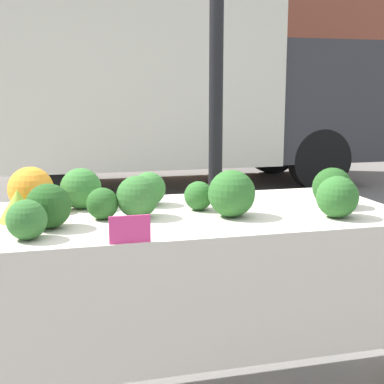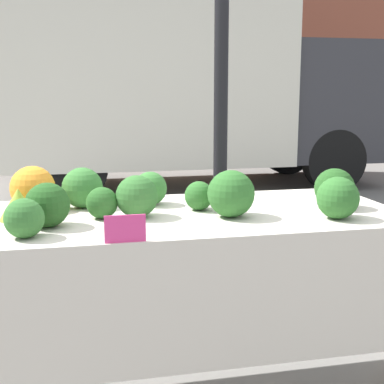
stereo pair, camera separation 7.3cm
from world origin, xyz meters
name	(u,v)px [view 2 (the right image)]	position (x,y,z in m)	size (l,w,h in m)	color
building_facade	(94,27)	(0.00, 8.76, 2.46)	(16.00, 0.60, 4.91)	brown
tent_pole	(221,92)	(0.28, 0.62, 1.24)	(0.07, 0.07, 2.48)	black
parked_truck	(186,86)	(1.00, 4.95, 1.32)	(4.86, 1.91, 2.47)	silver
market_table	(195,243)	(0.00, -0.06, 0.68)	(1.62, 0.76, 0.78)	beige
orange_cauliflower	(33,188)	(-0.60, 0.17, 0.87)	(0.18, 0.18, 0.18)	orange
romanesco_head	(19,204)	(-0.64, 0.02, 0.84)	(0.14, 0.14, 0.11)	#93B238
broccoli_head_0	(338,198)	(0.50, -0.22, 0.86)	(0.16, 0.16, 0.16)	#2D6628
broccoli_head_1	(82,188)	(-0.41, 0.18, 0.86)	(0.16, 0.16, 0.16)	#387533
broccoli_head_2	(150,188)	(-0.14, 0.18, 0.85)	(0.14, 0.14, 0.14)	#387533
broccoli_head_3	(102,203)	(-0.34, -0.03, 0.84)	(0.12, 0.12, 0.12)	#285B23
broccoli_head_4	(231,194)	(0.12, -0.11, 0.87)	(0.18, 0.18, 0.18)	#2D6628
broccoli_head_5	(334,188)	(0.57, -0.04, 0.86)	(0.16, 0.16, 0.16)	#23511E
broccoli_head_6	(137,196)	(-0.22, -0.04, 0.86)	(0.16, 0.16, 0.16)	#336B2D
broccoli_head_7	(199,196)	(0.04, 0.04, 0.84)	(0.11, 0.11, 0.11)	#2D6628
broccoli_head_8	(24,218)	(-0.60, -0.25, 0.85)	(0.13, 0.13, 0.13)	#336B2D
broccoli_head_9	(47,205)	(-0.53, -0.12, 0.86)	(0.15, 0.15, 0.15)	#23511E
price_sign	(125,229)	(-0.29, -0.37, 0.83)	(0.13, 0.01, 0.09)	#E53D84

